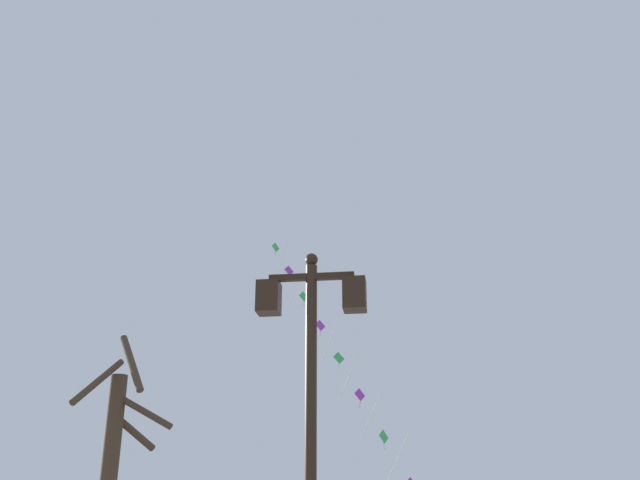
{
  "coord_description": "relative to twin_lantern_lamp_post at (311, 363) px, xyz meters",
  "views": [
    {
      "loc": [
        -0.7,
        -0.76,
        1.43
      ],
      "look_at": [
        -2.72,
        15.43,
        7.96
      ],
      "focal_mm": 39.15,
      "sensor_mm": 36.0,
      "label": 1
    }
  ],
  "objects": [
    {
      "name": "twin_lantern_lamp_post",
      "position": [
        0.0,
        0.0,
        0.0
      ],
      "size": [
        1.34,
        0.28,
        4.53
      ],
      "color": "black",
      "rests_on": "ground_plane"
    },
    {
      "name": "bare_tree",
      "position": [
        -3.95,
        3.81,
        -0.94
      ],
      "size": [
        1.37,
        1.95,
        4.55
      ],
      "color": "#423323",
      "rests_on": "ground_plane"
    },
    {
      "name": "kite_train",
      "position": [
        -1.33,
        16.87,
        3.73
      ],
      "size": [
        6.96,
        8.54,
        13.05
      ],
      "color": "brown",
      "rests_on": "ground_plane"
    }
  ]
}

